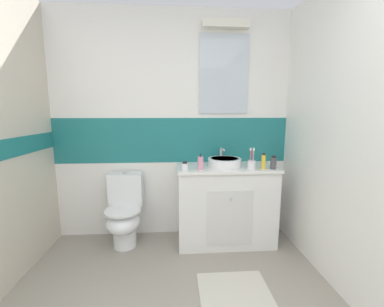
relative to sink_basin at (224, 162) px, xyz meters
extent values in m
cube|color=white|center=(-0.55, 0.30, -0.47)|extent=(3.20, 0.10, 0.85)
cube|color=#1E7272|center=(-0.55, 0.30, 0.20)|extent=(3.20, 0.10, 0.50)
cube|color=white|center=(-0.55, 0.30, 1.03)|extent=(3.20, 0.10, 1.15)
cube|color=silver|center=(0.02, 0.24, 0.92)|extent=(0.54, 0.02, 0.84)
cube|color=white|center=(0.02, 0.20, 1.42)|extent=(0.49, 0.10, 0.08)
cube|color=white|center=(0.80, -0.95, 0.35)|extent=(0.10, 3.48, 2.50)
cube|color=white|center=(0.02, 0.01, -0.49)|extent=(1.02, 0.48, 0.82)
cube|color=white|center=(0.02, 0.00, -0.06)|extent=(1.04, 0.50, 0.03)
cube|color=silver|center=(0.02, -0.23, -0.53)|extent=(0.46, 0.01, 0.57)
cylinder|color=silver|center=(0.02, -0.25, -0.32)|extent=(0.02, 0.02, 0.03)
cylinder|color=white|center=(0.00, 0.00, 0.00)|extent=(0.35, 0.35, 0.09)
cylinder|color=#AFB1BA|center=(0.00, 0.00, 0.03)|extent=(0.29, 0.29, 0.01)
cylinder|color=silver|center=(0.00, 0.20, 0.04)|extent=(0.03, 0.03, 0.17)
cylinder|color=silver|center=(0.00, 0.10, 0.12)|extent=(0.02, 0.16, 0.02)
cylinder|color=white|center=(-1.06, -0.03, -0.81)|extent=(0.24, 0.24, 0.18)
ellipsoid|color=white|center=(-1.06, -0.07, -0.61)|extent=(0.34, 0.42, 0.22)
cylinder|color=white|center=(-1.06, -0.07, -0.49)|extent=(0.37, 0.37, 0.02)
cube|color=white|center=(-1.06, 0.14, -0.32)|extent=(0.36, 0.17, 0.36)
cylinder|color=silver|center=(-1.06, 0.14, -0.13)|extent=(0.04, 0.04, 0.02)
cylinder|color=white|center=(0.24, -0.16, 0.00)|extent=(0.08, 0.08, 0.09)
cylinder|color=#D83F4C|center=(0.23, -0.15, 0.07)|extent=(0.03, 0.02, 0.17)
cube|color=white|center=(0.23, -0.15, 0.15)|extent=(0.01, 0.02, 0.03)
cylinder|color=gold|center=(0.26, -0.16, 0.07)|extent=(0.01, 0.01, 0.17)
cube|color=white|center=(0.26, -0.16, 0.15)|extent=(0.01, 0.02, 0.03)
cylinder|color=#D872BF|center=(0.26, -0.16, 0.07)|extent=(0.01, 0.04, 0.18)
cube|color=white|center=(0.26, -0.16, 0.16)|extent=(0.01, 0.02, 0.03)
cylinder|color=pink|center=(-0.27, -0.13, 0.02)|extent=(0.06, 0.06, 0.13)
cylinder|color=#262626|center=(-0.27, -0.13, 0.10)|extent=(0.01, 0.01, 0.04)
cylinder|color=#262626|center=(-0.27, -0.14, 0.12)|extent=(0.01, 0.02, 0.01)
cylinder|color=yellow|center=(0.37, -0.15, 0.02)|extent=(0.04, 0.04, 0.14)
cylinder|color=black|center=(0.37, -0.15, 0.10)|extent=(0.03, 0.03, 0.02)
cylinder|color=white|center=(-0.42, -0.15, -0.01)|extent=(0.07, 0.07, 0.07)
cylinder|color=black|center=(-0.42, -0.15, 0.03)|extent=(0.05, 0.05, 0.02)
cylinder|color=#4C4C51|center=(0.46, -0.16, 0.01)|extent=(0.06, 0.06, 0.12)
cylinder|color=black|center=(0.46, -0.16, 0.08)|extent=(0.04, 0.04, 0.02)
cube|color=beige|center=(-0.06, -0.77, -0.89)|extent=(0.56, 0.43, 0.01)
camera|label=1|loc=(-0.52, -2.52, 0.51)|focal=23.13mm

